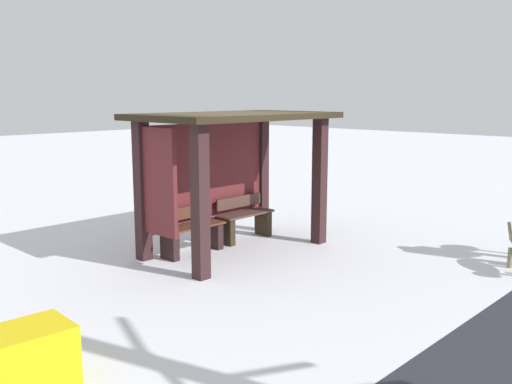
{
  "coord_description": "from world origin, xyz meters",
  "views": [
    {
      "loc": [
        -6.41,
        -6.56,
        2.58
      ],
      "look_at": [
        -0.01,
        -0.48,
        1.06
      ],
      "focal_mm": 39.51,
      "sensor_mm": 36.0,
      "label": 1
    }
  ],
  "objects_px": {
    "bus_shelter": "(223,152)",
    "bench_left_inside": "(191,233)",
    "grit_bin": "(30,359)",
    "bench_center_inside": "(245,220)"
  },
  "relations": [
    {
      "from": "bench_left_inside",
      "to": "bench_center_inside",
      "type": "bearing_deg",
      "value": -0.11
    },
    {
      "from": "bench_center_inside",
      "to": "grit_bin",
      "type": "distance_m",
      "value": 5.58
    },
    {
      "from": "bus_shelter",
      "to": "grit_bin",
      "type": "height_order",
      "value": "bus_shelter"
    },
    {
      "from": "bench_left_inside",
      "to": "grit_bin",
      "type": "distance_m",
      "value": 4.49
    },
    {
      "from": "bus_shelter",
      "to": "grit_bin",
      "type": "relative_size",
      "value": 4.69
    },
    {
      "from": "bus_shelter",
      "to": "bench_left_inside",
      "type": "xyz_separation_m",
      "value": [
        -0.52,
        0.23,
        -1.32
      ]
    },
    {
      "from": "bench_left_inside",
      "to": "bench_center_inside",
      "type": "xyz_separation_m",
      "value": [
        1.24,
        -0.0,
        0.02
      ]
    },
    {
      "from": "bus_shelter",
      "to": "bench_left_inside",
      "type": "relative_size",
      "value": 2.87
    },
    {
      "from": "bench_center_inside",
      "to": "bus_shelter",
      "type": "bearing_deg",
      "value": -162.55
    },
    {
      "from": "grit_bin",
      "to": "bench_left_inside",
      "type": "bearing_deg",
      "value": 31.77
    }
  ]
}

